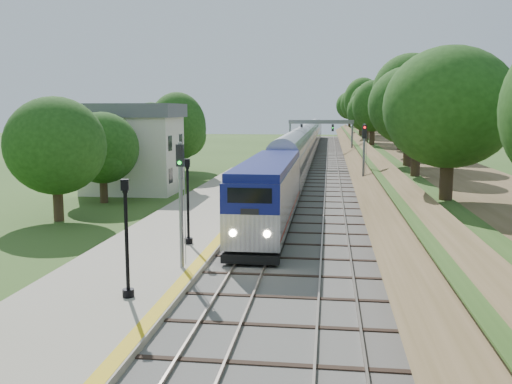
# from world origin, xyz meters

# --- Properties ---
(ground) EXTENTS (320.00, 320.00, 0.00)m
(ground) POSITION_xyz_m (0.00, 0.00, 0.00)
(ground) COLOR #2D4C19
(ground) RESTS_ON ground
(trackbed) EXTENTS (9.50, 170.00, 0.28)m
(trackbed) POSITION_xyz_m (2.00, 60.00, 0.07)
(trackbed) COLOR #4C4944
(trackbed) RESTS_ON ground
(platform) EXTENTS (6.40, 68.00, 0.38)m
(platform) POSITION_xyz_m (-5.20, 16.00, 0.19)
(platform) COLOR #A19782
(platform) RESTS_ON ground
(yellow_stripe) EXTENTS (0.55, 68.00, 0.01)m
(yellow_stripe) POSITION_xyz_m (-2.35, 16.00, 0.39)
(yellow_stripe) COLOR gold
(yellow_stripe) RESTS_ON platform
(embankment) EXTENTS (10.64, 170.00, 11.70)m
(embankment) POSITION_xyz_m (10.35, 60.00, 1.95)
(embankment) COLOR brown
(embankment) RESTS_ON ground
(station_building) EXTENTS (8.60, 6.60, 8.00)m
(station_building) POSITION_xyz_m (-14.00, 30.00, 4.09)
(station_building) COLOR white
(station_building) RESTS_ON ground
(signal_gantry) EXTENTS (8.40, 0.38, 6.20)m
(signal_gantry) POSITION_xyz_m (2.47, 54.99, 4.82)
(signal_gantry) COLOR slate
(signal_gantry) RESTS_ON ground
(trees_behind_platform) EXTENTS (7.82, 53.32, 7.21)m
(trees_behind_platform) POSITION_xyz_m (-11.17, 20.67, 4.53)
(trees_behind_platform) COLOR #332316
(trees_behind_platform) RESTS_ON ground
(train) EXTENTS (2.84, 133.55, 4.18)m
(train) POSITION_xyz_m (0.00, 71.86, 2.15)
(train) COLOR black
(train) RESTS_ON trackbed
(lamppost_mid) EXTENTS (0.44, 0.44, 4.49)m
(lamppost_mid) POSITION_xyz_m (-3.88, 0.57, 2.39)
(lamppost_mid) COLOR black
(lamppost_mid) RESTS_ON platform
(lamppost_far) EXTENTS (0.45, 0.45, 4.51)m
(lamppost_far) POSITION_xyz_m (-3.74, 9.41, 2.39)
(lamppost_far) COLOR black
(lamppost_far) RESTS_ON platform
(signal_platform) EXTENTS (0.33, 0.26, 5.64)m
(signal_platform) POSITION_xyz_m (-2.90, 4.82, 3.85)
(signal_platform) COLOR slate
(signal_platform) RESTS_ON platform
(signal_farside) EXTENTS (0.35, 0.27, 6.30)m
(signal_farside) POSITION_xyz_m (6.20, 24.22, 3.97)
(signal_farside) COLOR slate
(signal_farside) RESTS_ON ground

